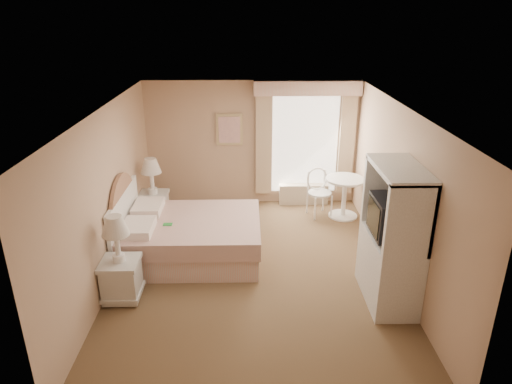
{
  "coord_description": "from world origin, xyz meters",
  "views": [
    {
      "loc": [
        -0.1,
        -6.06,
        3.74
      ],
      "look_at": [
        0.02,
        0.3,
        1.19
      ],
      "focal_mm": 32.0,
      "sensor_mm": 36.0,
      "label": 1
    }
  ],
  "objects_px": {
    "cafe_chair": "(319,188)",
    "nightstand_far": "(154,200)",
    "armoire": "(391,247)",
    "round_table": "(345,191)",
    "nightstand_near": "(120,269)",
    "bed": "(185,236)"
  },
  "relations": [
    {
      "from": "cafe_chair",
      "to": "nightstand_far",
      "type": "bearing_deg",
      "value": 168.41
    },
    {
      "from": "cafe_chair",
      "to": "armoire",
      "type": "xyz_separation_m",
      "value": [
        0.55,
        -2.81,
        0.26
      ]
    },
    {
      "from": "round_table",
      "to": "cafe_chair",
      "type": "bearing_deg",
      "value": 167.45
    },
    {
      "from": "nightstand_near",
      "to": "nightstand_far",
      "type": "height_order",
      "value": "nightstand_far"
    },
    {
      "from": "nightstand_far",
      "to": "round_table",
      "type": "height_order",
      "value": "nightstand_far"
    },
    {
      "from": "nightstand_near",
      "to": "round_table",
      "type": "relative_size",
      "value": 1.58
    },
    {
      "from": "nightstand_near",
      "to": "armoire",
      "type": "height_order",
      "value": "armoire"
    },
    {
      "from": "nightstand_far",
      "to": "nightstand_near",
      "type": "bearing_deg",
      "value": -90.0
    },
    {
      "from": "bed",
      "to": "cafe_chair",
      "type": "relative_size",
      "value": 2.32
    },
    {
      "from": "nightstand_far",
      "to": "armoire",
      "type": "relative_size",
      "value": 0.65
    },
    {
      "from": "nightstand_far",
      "to": "cafe_chair",
      "type": "bearing_deg",
      "value": 6.29
    },
    {
      "from": "nightstand_near",
      "to": "cafe_chair",
      "type": "xyz_separation_m",
      "value": [
        3.11,
        2.75,
        0.07
      ]
    },
    {
      "from": "bed",
      "to": "round_table",
      "type": "bearing_deg",
      "value": 27.4
    },
    {
      "from": "nightstand_near",
      "to": "round_table",
      "type": "xyz_separation_m",
      "value": [
        3.59,
        2.64,
        0.06
      ]
    },
    {
      "from": "bed",
      "to": "round_table",
      "type": "xyz_separation_m",
      "value": [
        2.87,
        1.49,
        0.16
      ]
    },
    {
      "from": "nightstand_far",
      "to": "armoire",
      "type": "xyz_separation_m",
      "value": [
        3.65,
        -2.47,
        0.33
      ]
    },
    {
      "from": "bed",
      "to": "nightstand_far",
      "type": "height_order",
      "value": "bed"
    },
    {
      "from": "nightstand_far",
      "to": "bed",
      "type": "bearing_deg",
      "value": -59.97
    },
    {
      "from": "nightstand_near",
      "to": "armoire",
      "type": "bearing_deg",
      "value": -0.93
    },
    {
      "from": "bed",
      "to": "round_table",
      "type": "relative_size",
      "value": 2.77
    },
    {
      "from": "bed",
      "to": "nightstand_far",
      "type": "xyz_separation_m",
      "value": [
        -0.72,
        1.25,
        0.11
      ]
    },
    {
      "from": "nightstand_near",
      "to": "cafe_chair",
      "type": "distance_m",
      "value": 4.15
    }
  ]
}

